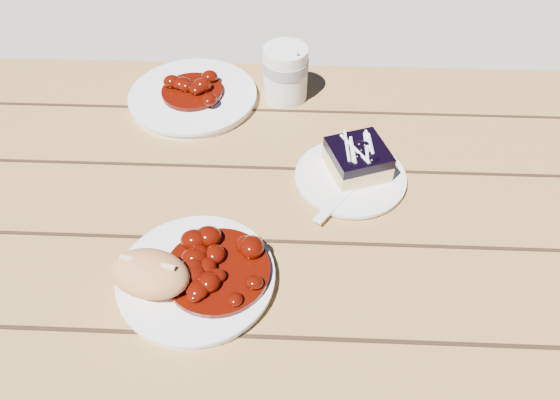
{
  "coord_description": "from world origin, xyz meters",
  "views": [
    {
      "loc": [
        0.42,
        -0.6,
        1.39
      ],
      "look_at": [
        0.4,
        -0.05,
        0.81
      ],
      "focal_mm": 35.0,
      "sensor_mm": 36.0,
      "label": 1
    }
  ],
  "objects_px": {
    "picnic_table": "(63,256)",
    "second_plate": "(193,97)",
    "blueberry_cake": "(358,159)",
    "dessert_plate": "(350,178)",
    "main_plate": "(197,279)",
    "bread_roll": "(150,274)",
    "coffee_cup": "(285,73)"
  },
  "relations": [
    {
      "from": "main_plate",
      "to": "coffee_cup",
      "type": "height_order",
      "value": "coffee_cup"
    },
    {
      "from": "dessert_plate",
      "to": "coffee_cup",
      "type": "height_order",
      "value": "coffee_cup"
    },
    {
      "from": "picnic_table",
      "to": "main_plate",
      "type": "height_order",
      "value": "main_plate"
    },
    {
      "from": "bread_roll",
      "to": "picnic_table",
      "type": "bearing_deg",
      "value": 142.76
    },
    {
      "from": "bread_roll",
      "to": "coffee_cup",
      "type": "distance_m",
      "value": 0.49
    },
    {
      "from": "dessert_plate",
      "to": "second_plate",
      "type": "xyz_separation_m",
      "value": [
        -0.29,
        0.21,
        0.0
      ]
    },
    {
      "from": "picnic_table",
      "to": "coffee_cup",
      "type": "relative_size",
      "value": 19.07
    },
    {
      "from": "picnic_table",
      "to": "main_plate",
      "type": "relative_size",
      "value": 9.33
    },
    {
      "from": "main_plate",
      "to": "second_plate",
      "type": "xyz_separation_m",
      "value": [
        -0.07,
        0.42,
        0.0
      ]
    },
    {
      "from": "main_plate",
      "to": "dessert_plate",
      "type": "xyz_separation_m",
      "value": [
        0.22,
        0.21,
        -0.0
      ]
    },
    {
      "from": "bread_roll",
      "to": "second_plate",
      "type": "height_order",
      "value": "bread_roll"
    },
    {
      "from": "picnic_table",
      "to": "second_plate",
      "type": "relative_size",
      "value": 8.33
    },
    {
      "from": "dessert_plate",
      "to": "second_plate",
      "type": "distance_m",
      "value": 0.36
    },
    {
      "from": "coffee_cup",
      "to": "dessert_plate",
      "type": "bearing_deg",
      "value": -63.24
    },
    {
      "from": "bread_roll",
      "to": "second_plate",
      "type": "relative_size",
      "value": 0.46
    },
    {
      "from": "picnic_table",
      "to": "dessert_plate",
      "type": "distance_m",
      "value": 0.54
    },
    {
      "from": "bread_roll",
      "to": "dessert_plate",
      "type": "xyz_separation_m",
      "value": [
        0.28,
        0.23,
        -0.04
      ]
    },
    {
      "from": "coffee_cup",
      "to": "main_plate",
      "type": "bearing_deg",
      "value": -103.74
    },
    {
      "from": "picnic_table",
      "to": "coffee_cup",
      "type": "height_order",
      "value": "coffee_cup"
    },
    {
      "from": "dessert_plate",
      "to": "blueberry_cake",
      "type": "distance_m",
      "value": 0.03
    },
    {
      "from": "picnic_table",
      "to": "second_plate",
      "type": "height_order",
      "value": "second_plate"
    },
    {
      "from": "blueberry_cake",
      "to": "second_plate",
      "type": "height_order",
      "value": "blueberry_cake"
    },
    {
      "from": "blueberry_cake",
      "to": "dessert_plate",
      "type": "bearing_deg",
      "value": -143.84
    },
    {
      "from": "picnic_table",
      "to": "main_plate",
      "type": "distance_m",
      "value": 0.37
    },
    {
      "from": "blueberry_cake",
      "to": "second_plate",
      "type": "xyz_separation_m",
      "value": [
        -0.3,
        0.19,
        -0.03
      ]
    },
    {
      "from": "main_plate",
      "to": "blueberry_cake",
      "type": "relative_size",
      "value": 1.88
    },
    {
      "from": "picnic_table",
      "to": "dessert_plate",
      "type": "relative_size",
      "value": 11.24
    },
    {
      "from": "main_plate",
      "to": "coffee_cup",
      "type": "distance_m",
      "value": 0.46
    },
    {
      "from": "main_plate",
      "to": "dessert_plate",
      "type": "relative_size",
      "value": 1.2
    },
    {
      "from": "dessert_plate",
      "to": "main_plate",
      "type": "bearing_deg",
      "value": -136.44
    },
    {
      "from": "bread_roll",
      "to": "dessert_plate",
      "type": "relative_size",
      "value": 0.62
    },
    {
      "from": "bread_roll",
      "to": "dessert_plate",
      "type": "distance_m",
      "value": 0.37
    }
  ]
}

